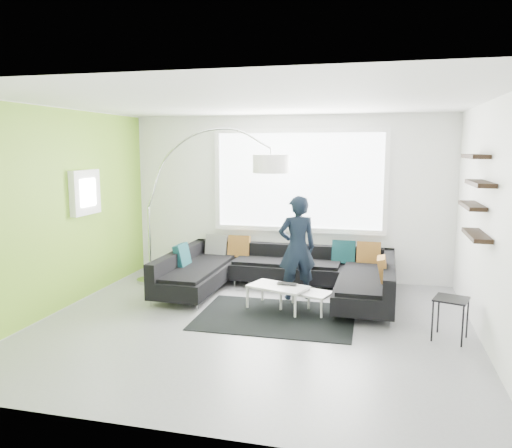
# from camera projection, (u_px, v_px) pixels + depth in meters

# --- Properties ---
(ground) EXTENTS (5.50, 5.50, 0.00)m
(ground) POSITION_uv_depth(u_px,v_px,m) (252.00, 325.00, 6.39)
(ground) COLOR gray
(ground) RESTS_ON ground
(room_shell) EXTENTS (5.54, 5.04, 2.82)m
(room_shell) POSITION_uv_depth(u_px,v_px,m) (258.00, 183.00, 6.30)
(room_shell) COLOR white
(room_shell) RESTS_ON ground
(sectional_sofa) EXTENTS (3.45, 2.17, 0.74)m
(sectional_sofa) POSITION_uv_depth(u_px,v_px,m) (278.00, 275.00, 7.60)
(sectional_sofa) COLOR black
(sectional_sofa) RESTS_ON ground
(rug) EXTENTS (2.09, 1.53, 0.01)m
(rug) POSITION_uv_depth(u_px,v_px,m) (276.00, 317.00, 6.70)
(rug) COLOR black
(rug) RESTS_ON ground
(coffee_table) EXTENTS (1.17, 0.90, 0.34)m
(coffee_table) POSITION_uv_depth(u_px,v_px,m) (292.00, 298.00, 6.97)
(coffee_table) COLOR white
(coffee_table) RESTS_ON ground
(arc_lamp) EXTENTS (2.45, 0.95, 2.57)m
(arc_lamp) POSITION_uv_depth(u_px,v_px,m) (148.00, 207.00, 8.27)
(arc_lamp) COLOR silver
(arc_lamp) RESTS_ON ground
(side_table) EXTENTS (0.46, 0.46, 0.51)m
(side_table) POSITION_uv_depth(u_px,v_px,m) (450.00, 319.00, 5.88)
(side_table) COLOR black
(side_table) RESTS_ON ground
(person) EXTENTS (0.84, 0.78, 1.56)m
(person) POSITION_uv_depth(u_px,v_px,m) (297.00, 248.00, 7.42)
(person) COLOR black
(person) RESTS_ON ground
(laptop) EXTENTS (0.32, 0.23, 0.02)m
(laptop) POSITION_uv_depth(u_px,v_px,m) (286.00, 285.00, 7.00)
(laptop) COLOR black
(laptop) RESTS_ON coffee_table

